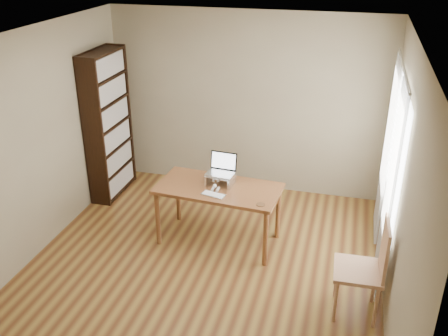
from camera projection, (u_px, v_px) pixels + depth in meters
room at (202, 168)px, 5.15m from camera, size 4.04×4.54×2.64m
bookshelf at (108, 125)px, 7.04m from camera, size 0.30×0.90×2.10m
curtains at (388, 168)px, 5.45m from camera, size 0.03×1.90×2.25m
desk at (218, 194)px, 5.99m from camera, size 1.52×0.84×0.75m
laptop_stand at (220, 178)px, 5.99m from camera, size 0.32×0.25×0.13m
laptop at (221, 168)px, 5.99m from camera, size 0.34×0.30×0.23m
keyboard at (213, 195)px, 5.76m from camera, size 0.30×0.18×0.02m
coaster at (261, 205)px, 5.56m from camera, size 0.10×0.10×0.01m
cat at (219, 178)px, 6.03m from camera, size 0.25×0.48×0.15m
chair at (368, 266)px, 4.82m from camera, size 0.49×0.49×1.06m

